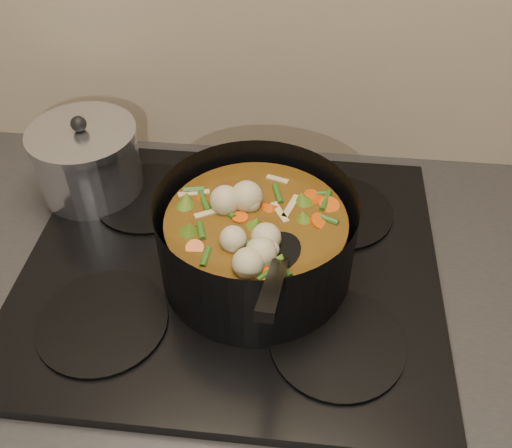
# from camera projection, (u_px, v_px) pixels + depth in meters

# --- Properties ---
(counter) EXTENTS (2.64, 0.64, 0.91)m
(counter) POSITION_uv_depth(u_px,v_px,m) (238.00, 415.00, 1.19)
(counter) COLOR brown
(counter) RESTS_ON ground
(stovetop) EXTENTS (0.62, 0.54, 0.03)m
(stovetop) POSITION_uv_depth(u_px,v_px,m) (231.00, 266.00, 0.87)
(stovetop) COLOR black
(stovetop) RESTS_ON counter
(stockpot) EXTENTS (0.33, 0.41, 0.20)m
(stockpot) POSITION_uv_depth(u_px,v_px,m) (256.00, 240.00, 0.81)
(stockpot) COLOR black
(stockpot) RESTS_ON stovetop
(saucepan) EXTENTS (0.18, 0.18, 0.14)m
(saucepan) POSITION_uv_depth(u_px,v_px,m) (88.00, 160.00, 0.95)
(saucepan) COLOR silver
(saucepan) RESTS_ON stovetop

